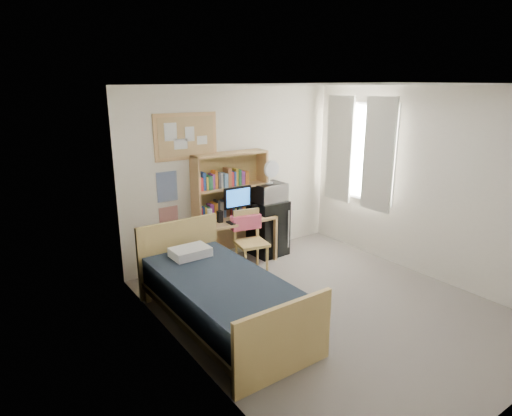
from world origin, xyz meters
TOP-DOWN VIEW (x-y plane):
  - floor at (0.00, 0.00)m, footprint 3.60×4.20m
  - ceiling at (0.00, 0.00)m, footprint 3.60×4.20m
  - wall_back at (0.00, 2.10)m, footprint 3.60×0.04m
  - wall_left at (-1.80, 0.00)m, footprint 0.04×4.20m
  - wall_right at (1.80, 0.00)m, footprint 0.04×4.20m
  - window_unit at (1.75, 1.20)m, footprint 0.10×1.40m
  - curtain_left at (1.72, 0.80)m, footprint 0.04×0.55m
  - curtain_right at (1.72, 1.60)m, footprint 0.04×0.55m
  - bulletin_board at (-0.78, 2.08)m, footprint 0.94×0.03m
  - poster_wave at (-1.10, 2.09)m, footprint 0.30×0.01m
  - poster_japan at (-1.10, 2.09)m, footprint 0.28×0.01m
  - desk at (-0.17, 1.80)m, footprint 1.14×0.59m
  - desk_chair at (-0.18, 1.36)m, footprint 0.53×0.53m
  - mini_fridge at (0.44, 1.82)m, footprint 0.54×0.54m
  - bed at (-1.25, 0.36)m, footprint 1.08×2.13m
  - hutch at (-0.16, 1.95)m, footprint 1.17×0.32m
  - monitor at (-0.17, 1.74)m, footprint 0.44×0.04m
  - keyboard at (-0.17, 1.60)m, footprint 0.48×0.16m
  - speaker_left at (-0.47, 1.74)m, footprint 0.07×0.07m
  - speaker_right at (0.13, 1.73)m, footprint 0.07×0.07m
  - water_bottle at (-0.65, 1.71)m, footprint 0.07×0.07m
  - hoodie at (-0.15, 1.56)m, footprint 0.45×0.21m
  - microwave at (0.44, 1.80)m, footprint 0.50×0.39m
  - desk_fan at (0.44, 1.80)m, footprint 0.27×0.27m
  - pillow at (-1.26, 1.11)m, footprint 0.46×0.32m

SIDE VIEW (x-z plane):
  - floor at x=0.00m, z-range -0.02..0.00m
  - bed at x=-1.25m, z-range 0.00..0.58m
  - desk at x=-0.17m, z-range 0.00..0.71m
  - mini_fridge at x=0.44m, z-range 0.00..0.87m
  - desk_chair at x=-0.18m, z-range 0.00..0.91m
  - pillow at x=-1.26m, z-range 0.58..0.69m
  - hoodie at x=-0.15m, z-range 0.60..0.81m
  - keyboard at x=-0.17m, z-range 0.71..0.73m
  - poster_japan at x=-1.10m, z-range 0.60..0.96m
  - speaker_left at x=-0.47m, z-range 0.71..0.88m
  - speaker_right at x=0.13m, z-range 0.71..0.88m
  - water_bottle at x=-0.65m, z-range 0.71..0.94m
  - monitor at x=-0.17m, z-range 0.71..1.18m
  - microwave at x=0.44m, z-range 0.87..1.15m
  - hutch at x=-0.16m, z-range 0.71..1.66m
  - poster_wave at x=-1.10m, z-range 1.04..1.46m
  - wall_back at x=0.00m, z-range 0.00..2.60m
  - wall_left at x=-1.80m, z-range 0.00..2.60m
  - wall_right at x=1.80m, z-range 0.00..2.60m
  - desk_fan at x=0.44m, z-range 1.15..1.47m
  - window_unit at x=1.75m, z-range 0.75..2.45m
  - curtain_left at x=1.72m, z-range 0.75..2.45m
  - curtain_right at x=1.72m, z-range 0.75..2.45m
  - bulletin_board at x=-0.78m, z-range 1.60..2.24m
  - ceiling at x=0.00m, z-range 2.59..2.61m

